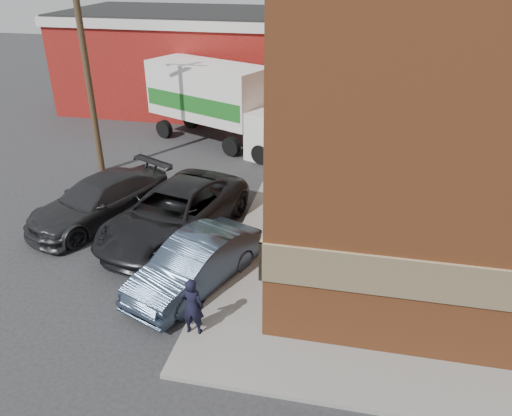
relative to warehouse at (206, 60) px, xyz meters
The scene contains 9 objects.
ground 21.07m from the warehouse, 73.30° to the right, with size 90.00×90.00×0.00m, color #28282B.
sidewalk_west 13.12m from the warehouse, 59.04° to the right, with size 1.80×18.00×0.12m, color gray.
warehouse is the anchor object (origin of this frame).
utility_pole 11.27m from the warehouse, 97.77° to the right, with size 2.00×0.26×9.00m.
man 21.15m from the warehouse, 74.02° to the right, with size 0.58×0.38×1.58m, color black.
sedan 19.07m from the warehouse, 74.08° to the right, with size 1.59×4.55×1.50m, color #2F3C4F.
suv_a 16.14m from the warehouse, 76.90° to the right, with size 2.86×6.19×1.72m, color black.
suv_b 15.30m from the warehouse, 87.49° to the right, with size 2.22×5.45×1.58m, color #28282B.
box_truck 7.05m from the warehouse, 67.50° to the right, with size 8.10×5.28×3.87m.
Camera 1 is at (3.35, -9.43, 8.64)m, focal length 35.00 mm.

